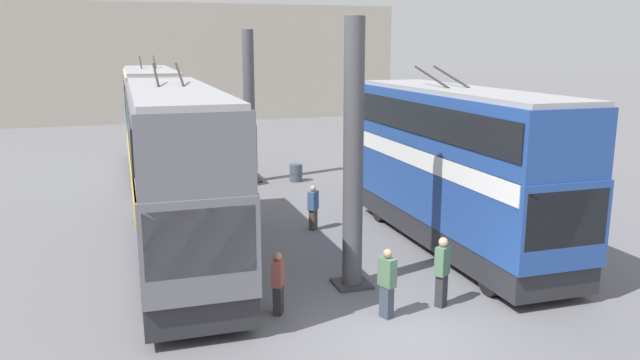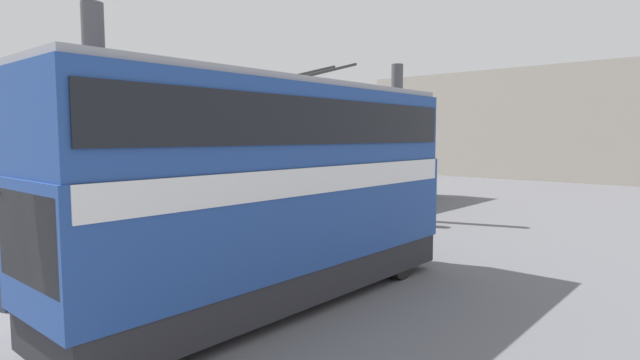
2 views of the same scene
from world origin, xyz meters
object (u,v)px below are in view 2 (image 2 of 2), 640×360
object	(u,v)px
bus_right_near	(132,161)
person_by_left_row	(44,280)
person_aisle_midway	(268,228)
bus_right_mid	(366,151)
oil_drum	(429,217)
person_aisle_foreground	(6,270)
person_by_right_row	(16,250)
bus_left_far	(277,179)

from	to	relation	value
bus_right_near	person_by_left_row	xyz separation A→B (m)	(-5.16, -5.88, -2.00)
person_aisle_midway	bus_right_mid	bearing A→B (deg)	-25.80
person_aisle_midway	oil_drum	size ratio (longest dim) A/B	1.92
bus_right_mid	person_aisle_foreground	distance (m)	20.12
person_by_right_row	person_aisle_midway	bearing A→B (deg)	94.34
bus_right_near	bus_left_far	bearing A→B (deg)	-97.82
bus_right_near	person_aisle_foreground	xyz separation A→B (m)	(-5.36, -4.32, -2.04)
bus_right_near	person_by_right_row	world-z (taller)	bus_right_near
bus_right_near	person_aisle_midway	size ratio (longest dim) A/B	7.19
bus_right_mid	person_by_right_row	distance (m)	18.80
person_aisle_foreground	bus_right_mid	bearing A→B (deg)	82.26
person_by_right_row	bus_right_near	bearing A→B (deg)	141.67
person_aisle_foreground	person_by_left_row	bearing A→B (deg)	-12.90
bus_left_far	bus_right_near	distance (m)	8.58
person_by_right_row	person_aisle_midway	size ratio (longest dim) A/B	0.98
person_by_right_row	person_aisle_foreground	world-z (taller)	person_aisle_foreground
person_by_right_row	person_aisle_midway	xyz separation A→B (m)	(6.46, -2.84, 0.02)
person_aisle_foreground	oil_drum	size ratio (longest dim) A/B	2.06
bus_right_near	oil_drum	bearing A→B (deg)	-32.37
bus_right_near	oil_drum	world-z (taller)	bus_right_near
person_aisle_midway	person_by_left_row	distance (m)	7.32
person_by_right_row	oil_drum	size ratio (longest dim) A/B	1.88
person_by_right_row	oil_drum	xyz separation A→B (m)	(14.33, -4.38, -0.40)
bus_right_mid	person_by_left_row	size ratio (longest dim) A/B	6.40
bus_right_mid	oil_drum	xyz separation A→B (m)	(-4.25, -6.30, -2.54)
person_aisle_midway	oil_drum	world-z (taller)	person_aisle_midway
oil_drum	person_by_right_row	bearing A→B (deg)	163.00
bus_right_mid	person_by_left_row	bearing A→B (deg)	-163.10
bus_left_far	person_aisle_foreground	size ratio (longest dim) A/B	6.05
person_aisle_foreground	person_aisle_midway	bearing A→B (deg)	66.40
bus_right_mid	person_aisle_midway	size ratio (longest dim) A/B	7.17
bus_right_near	person_aisle_midway	distance (m)	5.61
bus_left_far	oil_drum	size ratio (longest dim) A/B	12.45
person_by_right_row	person_by_left_row	distance (m)	4.04
person_by_left_row	oil_drum	world-z (taller)	person_by_left_row
bus_left_far	person_aisle_midway	distance (m)	5.35
person_aisle_foreground	person_by_right_row	bearing A→B (deg)	137.82
person_aisle_midway	person_by_left_row	size ratio (longest dim) A/B	0.89
bus_right_near	person_aisle_midway	bearing A→B (deg)	-66.51
person_aisle_midway	oil_drum	distance (m)	8.03
person_by_right_row	bus_right_mid	bearing A→B (deg)	123.98
bus_left_far	person_aisle_midway	size ratio (longest dim) A/B	6.50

